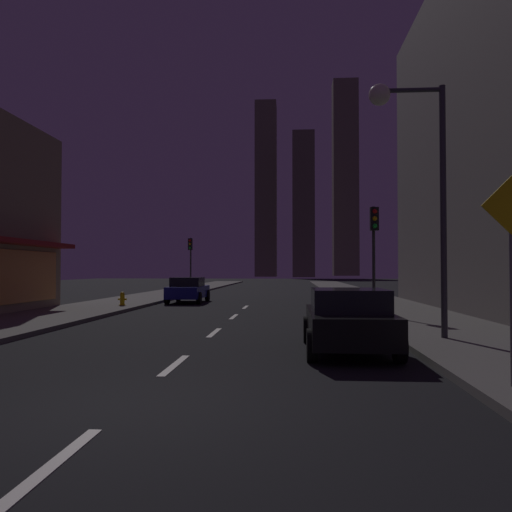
{
  "coord_description": "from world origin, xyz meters",
  "views": [
    {
      "loc": [
        2.3,
        -6.84,
        1.89
      ],
      "look_at": [
        0.0,
        26.49,
        2.77
      ],
      "focal_mm": 36.07,
      "sensor_mm": 36.0,
      "label": 1
    }
  ],
  "objects_px": {
    "car_parked_near": "(348,320)",
    "traffic_light_far_left": "(190,253)",
    "fire_hydrant_far_left": "(122,299)",
    "street_lamp_right": "(410,147)",
    "traffic_light_near_right": "(374,236)",
    "pedestrian_crossing_sign": "(512,261)",
    "car_parked_far": "(188,290)"
  },
  "relations": [
    {
      "from": "car_parked_near",
      "to": "traffic_light_far_left",
      "type": "height_order",
      "value": "traffic_light_far_left"
    },
    {
      "from": "fire_hydrant_far_left",
      "to": "street_lamp_right",
      "type": "bearing_deg",
      "value": -44.31
    },
    {
      "from": "traffic_light_near_right",
      "to": "traffic_light_far_left",
      "type": "distance_m",
      "value": 22.06
    },
    {
      "from": "traffic_light_near_right",
      "to": "traffic_light_far_left",
      "type": "bearing_deg",
      "value": 119.92
    },
    {
      "from": "fire_hydrant_far_left",
      "to": "street_lamp_right",
      "type": "distance_m",
      "value": 16.42
    },
    {
      "from": "car_parked_near",
      "to": "fire_hydrant_far_left",
      "type": "relative_size",
      "value": 6.48
    },
    {
      "from": "traffic_light_near_right",
      "to": "pedestrian_crossing_sign",
      "type": "xyz_separation_m",
      "value": [
        0.1,
        -12.2,
        -1.18
      ]
    },
    {
      "from": "traffic_light_far_left",
      "to": "pedestrian_crossing_sign",
      "type": "distance_m",
      "value": 33.25
    },
    {
      "from": "fire_hydrant_far_left",
      "to": "car_parked_near",
      "type": "bearing_deg",
      "value": -52.8
    },
    {
      "from": "car_parked_near",
      "to": "car_parked_far",
      "type": "bearing_deg",
      "value": 112.85
    },
    {
      "from": "car_parked_far",
      "to": "traffic_light_far_left",
      "type": "height_order",
      "value": "traffic_light_far_left"
    },
    {
      "from": "car_parked_near",
      "to": "car_parked_far",
      "type": "relative_size",
      "value": 1.0
    },
    {
      "from": "car_parked_far",
      "to": "street_lamp_right",
      "type": "distance_m",
      "value": 18.5
    },
    {
      "from": "car_parked_near",
      "to": "fire_hydrant_far_left",
      "type": "bearing_deg",
      "value": 127.2
    },
    {
      "from": "car_parked_far",
      "to": "pedestrian_crossing_sign",
      "type": "relative_size",
      "value": 1.34
    },
    {
      "from": "traffic_light_near_right",
      "to": "traffic_light_far_left",
      "type": "xyz_separation_m",
      "value": [
        -11.0,
        19.12,
        0.0
      ]
    },
    {
      "from": "traffic_light_far_left",
      "to": "traffic_light_near_right",
      "type": "bearing_deg",
      "value": -60.08
    },
    {
      "from": "traffic_light_near_right",
      "to": "fire_hydrant_far_left",
      "type": "bearing_deg",
      "value": 159.15
    },
    {
      "from": "street_lamp_right",
      "to": "traffic_light_near_right",
      "type": "bearing_deg",
      "value": 88.97
    },
    {
      "from": "car_parked_far",
      "to": "traffic_light_near_right",
      "type": "bearing_deg",
      "value": -44.4
    },
    {
      "from": "car_parked_near",
      "to": "car_parked_far",
      "type": "height_order",
      "value": "same"
    },
    {
      "from": "car_parked_near",
      "to": "traffic_light_near_right",
      "type": "xyz_separation_m",
      "value": [
        1.9,
        8.18,
        2.45
      ]
    },
    {
      "from": "car_parked_near",
      "to": "pedestrian_crossing_sign",
      "type": "distance_m",
      "value": 4.67
    },
    {
      "from": "car_parked_far",
      "to": "street_lamp_right",
      "type": "bearing_deg",
      "value": -60.04
    },
    {
      "from": "pedestrian_crossing_sign",
      "to": "fire_hydrant_far_left",
      "type": "bearing_deg",
      "value": 124.81
    },
    {
      "from": "car_parked_far",
      "to": "fire_hydrant_far_left",
      "type": "relative_size",
      "value": 6.48
    },
    {
      "from": "traffic_light_far_left",
      "to": "street_lamp_right",
      "type": "xyz_separation_m",
      "value": [
        10.88,
        -25.79,
        1.87
      ]
    },
    {
      "from": "car_parked_far",
      "to": "street_lamp_right",
      "type": "relative_size",
      "value": 0.64
    },
    {
      "from": "traffic_light_far_left",
      "to": "pedestrian_crossing_sign",
      "type": "height_order",
      "value": "traffic_light_far_left"
    },
    {
      "from": "car_parked_far",
      "to": "traffic_light_near_right",
      "type": "relative_size",
      "value": 1.01
    },
    {
      "from": "traffic_light_near_right",
      "to": "street_lamp_right",
      "type": "distance_m",
      "value": 6.93
    },
    {
      "from": "traffic_light_near_right",
      "to": "pedestrian_crossing_sign",
      "type": "bearing_deg",
      "value": -89.53
    }
  ]
}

